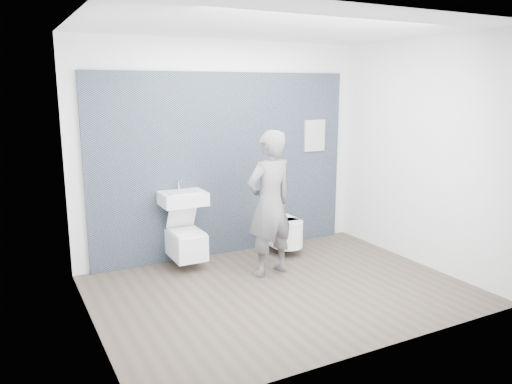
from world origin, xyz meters
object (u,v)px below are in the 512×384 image
washbasin (183,198)px  visitor (270,204)px  toilet_square (186,243)px  toilet_rounded (283,232)px

washbasin → visitor: bearing=-42.6°
toilet_square → washbasin: bearing=90.0°
toilet_rounded → visitor: size_ratio=0.39×
washbasin → toilet_square: (-0.00, -0.07, -0.56)m
toilet_square → toilet_rounded: bearing=-2.8°
toilet_rounded → visitor: visitor is taller
toilet_square → visitor: size_ratio=0.40×
washbasin → toilet_rounded: bearing=-5.6°
washbasin → toilet_square: 0.56m
toilet_square → toilet_rounded: toilet_square is taller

